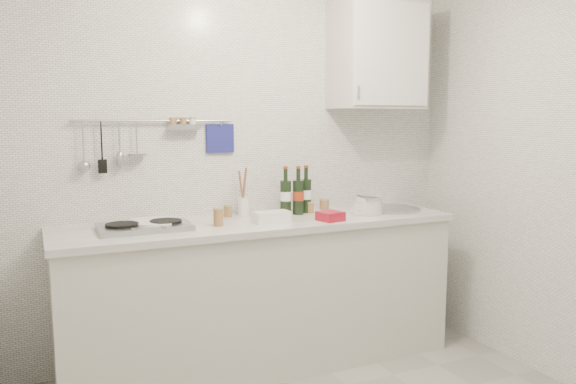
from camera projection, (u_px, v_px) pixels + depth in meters
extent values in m
cube|color=silver|center=(243.00, 163.00, 3.65)|extent=(3.00, 0.02, 2.50)
cube|color=beige|center=(261.00, 296.00, 3.48)|extent=(2.40, 0.60, 0.88)
cube|color=silver|center=(261.00, 223.00, 3.42)|extent=(2.44, 0.64, 0.04)
cube|color=black|center=(260.00, 355.00, 3.55)|extent=(2.34, 0.52, 0.10)
cube|color=#93969B|center=(144.00, 227.00, 3.13)|extent=(0.50, 0.32, 0.03)
cylinder|color=black|center=(122.00, 225.00, 3.08)|extent=(0.18, 0.18, 0.01)
cylinder|color=black|center=(166.00, 221.00, 3.17)|extent=(0.18, 0.18, 0.01)
cylinder|color=#93969B|center=(391.00, 209.00, 3.81)|extent=(0.40, 0.40, 0.02)
cylinder|color=#93969B|center=(390.00, 217.00, 3.82)|extent=(0.34, 0.34, 0.10)
cylinder|color=#93969B|center=(154.00, 121.00, 3.35)|extent=(0.95, 0.02, 0.02)
cube|color=navy|center=(220.00, 138.00, 3.55)|extent=(0.18, 0.02, 0.18)
cube|color=beige|center=(377.00, 56.00, 3.77)|extent=(0.60, 0.35, 0.70)
cube|color=white|center=(393.00, 53.00, 3.61)|extent=(0.56, 0.01, 0.66)
cylinder|color=#93969B|center=(359.00, 92.00, 3.52)|extent=(0.01, 0.01, 0.08)
cylinder|color=#4C56AD|center=(154.00, 226.00, 3.19)|extent=(0.31, 0.31, 0.01)
cylinder|color=#4C56AD|center=(155.00, 224.00, 3.19)|extent=(0.30, 0.30, 0.01)
cylinder|color=#4C56AD|center=(156.00, 221.00, 3.20)|extent=(0.30, 0.30, 0.01)
cylinder|color=white|center=(366.00, 212.00, 3.66)|extent=(0.21, 0.21, 0.01)
cylinder|color=white|center=(367.00, 210.00, 3.66)|extent=(0.21, 0.21, 0.01)
cylinder|color=white|center=(367.00, 209.00, 3.67)|extent=(0.20, 0.20, 0.01)
cylinder|color=white|center=(367.00, 207.00, 3.67)|extent=(0.19, 0.19, 0.01)
cylinder|color=white|center=(368.00, 205.00, 3.67)|extent=(0.19, 0.19, 0.01)
cylinder|color=white|center=(368.00, 203.00, 3.68)|extent=(0.18, 0.18, 0.01)
cylinder|color=white|center=(369.00, 201.00, 3.68)|extent=(0.18, 0.18, 0.01)
cylinder|color=white|center=(369.00, 199.00, 3.69)|extent=(0.17, 0.17, 0.01)
cylinder|color=white|center=(370.00, 198.00, 3.69)|extent=(0.16, 0.16, 0.01)
cube|color=white|center=(271.00, 217.00, 3.35)|extent=(0.22, 0.12, 0.06)
cube|color=#B3132B|center=(330.00, 216.00, 3.40)|extent=(0.16, 0.16, 0.06)
cylinder|color=white|center=(243.00, 207.00, 3.58)|extent=(0.07, 0.07, 0.11)
cylinder|color=brown|center=(244.00, 185.00, 3.57)|extent=(0.03, 0.06, 0.22)
cylinder|color=brown|center=(241.00, 186.00, 3.57)|extent=(0.04, 0.04, 0.20)
cylinder|color=olive|center=(228.00, 211.00, 3.53)|extent=(0.05, 0.05, 0.07)
cylinder|color=tan|center=(228.00, 205.00, 3.52)|extent=(0.06, 0.06, 0.01)
cylinder|color=olive|center=(324.00, 205.00, 3.81)|extent=(0.06, 0.06, 0.07)
cylinder|color=tan|center=(324.00, 199.00, 3.81)|extent=(0.07, 0.07, 0.01)
cylinder|color=olive|center=(310.00, 208.00, 3.68)|extent=(0.05, 0.05, 0.06)
cylinder|color=tan|center=(310.00, 202.00, 3.68)|extent=(0.06, 0.06, 0.01)
cylinder|color=olive|center=(218.00, 218.00, 3.23)|extent=(0.06, 0.06, 0.10)
cylinder|color=tan|center=(218.00, 209.00, 3.22)|extent=(0.06, 0.06, 0.01)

